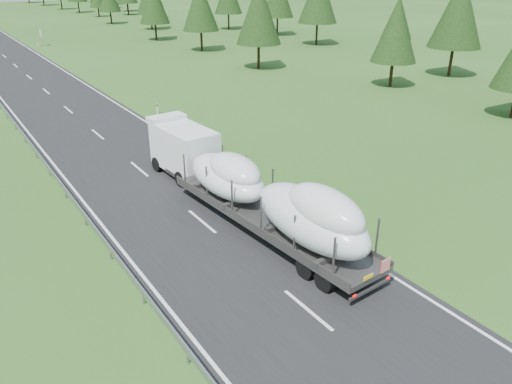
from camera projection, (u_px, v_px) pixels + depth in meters
ground at (308, 310)px, 19.88m from camera, size 400.00×400.00×0.00m
highway_sign at (41, 35)px, 83.41m from camera, size 0.08×0.90×2.60m
boat_truck at (248, 185)px, 25.98m from camera, size 3.60×19.08×3.94m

